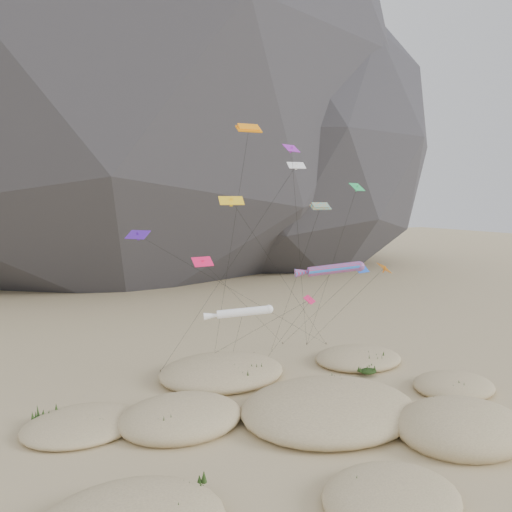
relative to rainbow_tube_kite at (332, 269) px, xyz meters
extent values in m
plane|color=#CCB789|center=(-5.82, -9.08, -13.45)|extent=(500.00, 500.00, 0.00)
ellipsoid|color=black|center=(2.18, 105.92, 46.55)|extent=(191.54, 147.29, 156.00)
ellipsoid|color=black|center=(50.18, 100.92, 24.55)|extent=(130.55, 126.41, 100.00)
ellipsoid|color=#CCB789|center=(-8.02, -19.56, -12.94)|extent=(10.05, 8.55, 2.29)
ellipsoid|color=#CCB789|center=(4.21, -14.47, -12.55)|extent=(12.16, 10.33, 4.02)
ellipsoid|color=#CCB789|center=(-17.51, -1.37, -12.75)|extent=(11.70, 9.95, 3.13)
ellipsoid|color=#CCB789|center=(-4.03, -5.86, -12.65)|extent=(17.67, 15.02, 3.54)
ellipsoid|color=#CCB789|center=(12.25, -6.14, -12.96)|extent=(9.27, 7.88, 2.18)
ellipsoid|color=#CCB789|center=(-9.44, 8.67, -12.80)|extent=(14.99, 12.74, 2.90)
ellipsoid|color=#CCB789|center=(8.56, 6.20, -12.95)|extent=(11.50, 9.78, 2.22)
ellipsoid|color=#CCB789|center=(-26.01, 1.65, -13.04)|extent=(10.67, 9.07, 1.82)
ellipsoid|color=black|center=(-20.45, -13.40, -12.65)|extent=(2.19, 1.87, 0.66)
ellipsoid|color=black|center=(-9.93, -18.88, -12.85)|extent=(2.18, 1.87, 0.66)
ellipsoid|color=black|center=(-7.19, -16.65, -12.95)|extent=(2.45, 2.10, 0.74)
ellipsoid|color=black|center=(3.33, -12.52, -12.45)|extent=(3.61, 3.09, 1.08)
ellipsoid|color=black|center=(1.12, -14.14, -12.65)|extent=(2.46, 2.11, 0.74)
ellipsoid|color=black|center=(-18.74, -2.71, -12.65)|extent=(3.00, 2.57, 0.90)
ellipsoid|color=black|center=(-15.51, -1.48, -12.75)|extent=(1.94, 1.66, 0.58)
ellipsoid|color=black|center=(-1.92, -3.87, -12.35)|extent=(3.84, 3.28, 1.15)
ellipsoid|color=black|center=(-0.28, -1.71, -12.45)|extent=(2.72, 2.33, 0.82)
ellipsoid|color=black|center=(-4.93, -6.55, -12.55)|extent=(2.38, 2.03, 0.71)
ellipsoid|color=black|center=(11.64, -7.17, -12.85)|extent=(2.58, 2.21, 0.77)
ellipsoid|color=black|center=(-7.23, 5.45, -12.45)|extent=(3.47, 2.97, 1.04)
ellipsoid|color=black|center=(-7.09, 6.29, -12.55)|extent=(2.46, 2.11, 0.74)
ellipsoid|color=black|center=(8.99, 4.04, -12.75)|extent=(2.66, 2.28, 0.80)
ellipsoid|color=black|center=(6.46, 1.46, -12.85)|extent=(2.07, 1.77, 0.62)
ellipsoid|color=black|center=(-29.04, 4.03, -12.95)|extent=(2.52, 2.15, 0.75)
ellipsoid|color=black|center=(-24.80, 0.76, -13.05)|extent=(1.78, 1.53, 0.54)
cylinder|color=#3F2D1E|center=(-10.44, 12.67, -13.30)|extent=(0.08, 0.08, 0.30)
cylinder|color=#3F2D1E|center=(-5.71, 11.99, -13.30)|extent=(0.08, 0.08, 0.30)
cylinder|color=#3F2D1E|center=(-2.29, 14.85, -13.30)|extent=(0.08, 0.08, 0.30)
cylinder|color=#3F2D1E|center=(3.60, 17.47, -13.30)|extent=(0.08, 0.08, 0.30)
cylinder|color=#3F2D1E|center=(6.52, 15.60, -13.30)|extent=(0.08, 0.08, 0.30)
cylinder|color=#3F2D1E|center=(-10.26, 14.82, -13.30)|extent=(0.08, 0.08, 0.30)
cylinder|color=#3F2D1E|center=(9.16, 14.53, -13.30)|extent=(0.08, 0.08, 0.30)
cylinder|color=#3F2D1E|center=(-15.59, 13.43, -13.30)|extent=(0.08, 0.08, 0.30)
cylinder|color=#FC1A39|center=(0.25, -0.10, 0.04)|extent=(5.82, 2.89, 1.64)
sphere|color=#FC1A39|center=(2.95, -1.03, 0.26)|extent=(1.10, 1.10, 1.10)
cone|color=#FC1A39|center=(-2.72, 0.94, -0.25)|extent=(2.55, 1.67, 1.18)
cylinder|color=black|center=(-0.43, 6.48, -6.71)|extent=(1.39, 13.17, 13.50)
cylinder|color=white|center=(-11.01, -1.19, -3.38)|extent=(5.16, 2.32, 1.17)
sphere|color=white|center=(-8.58, -1.95, -3.18)|extent=(0.86, 0.86, 0.86)
cone|color=white|center=(-13.69, -0.35, -3.64)|extent=(2.21, 1.33, 0.88)
cylinder|color=black|center=(-8.44, 6.57, -8.42)|extent=(5.18, 15.53, 10.09)
cube|color=orange|center=(-8.10, 3.75, 14.84)|extent=(2.73, 1.22, 0.79)
cube|color=orange|center=(-8.10, 3.75, 15.05)|extent=(2.32, 0.96, 0.77)
cylinder|color=black|center=(-7.78, 10.11, 0.69)|extent=(0.67, 12.73, 28.30)
cube|color=orange|center=(-1.40, 0.18, 6.72)|extent=(2.25, 1.11, 0.61)
cube|color=orange|center=(-1.40, 0.18, 6.91)|extent=(1.91, 0.89, 0.60)
cylinder|color=black|center=(-0.52, 7.59, -3.37)|extent=(1.80, 14.84, 20.18)
cube|color=orange|center=(5.24, -2.33, 0.12)|extent=(1.76, 2.40, 0.91)
cube|color=orange|center=(5.24, -2.33, -0.03)|extent=(0.38, 0.35, 0.72)
cylinder|color=black|center=(5.88, 6.63, -6.64)|extent=(1.30, 17.95, 13.54)
cube|color=white|center=(-0.75, 6.48, 11.46)|extent=(2.22, 1.36, 0.83)
cube|color=white|center=(-0.75, 6.48, 11.31)|extent=(0.29, 0.29, 0.71)
cylinder|color=black|center=(-8.17, 9.96, -0.97)|extent=(14.87, 6.98, 24.88)
cube|color=#F11651|center=(-14.03, 1.89, 1.37)|extent=(2.14, 1.18, 0.88)
cube|color=#F11651|center=(-14.03, 1.89, 1.22)|extent=(0.27, 0.33, 0.68)
cylinder|color=black|center=(-5.22, 9.68, -6.01)|extent=(17.65, 15.60, 14.79)
cube|color=blue|center=(5.34, 1.74, -0.49)|extent=(2.03, 1.32, 0.81)
cube|color=blue|center=(5.34, 1.74, -0.64)|extent=(0.29, 0.33, 0.62)
cylinder|color=black|center=(4.47, 9.60, -6.95)|extent=(1.77, 15.74, 12.93)
cube|color=yellow|center=(-12.03, -0.78, 7.41)|extent=(2.55, 1.71, 0.83)
cube|color=yellow|center=(-12.03, -0.78, 7.26)|extent=(0.32, 0.28, 0.80)
cylinder|color=black|center=(-1.43, 6.87, -2.99)|extent=(21.21, 15.35, 20.83)
cube|color=purple|center=(-4.09, 1.81, 12.86)|extent=(2.13, 1.56, 0.82)
cube|color=purple|center=(-4.09, 1.81, 12.71)|extent=(0.32, 0.34, 0.64)
cylinder|color=black|center=(1.21, 8.70, -0.27)|extent=(10.64, 13.82, 26.27)
cube|color=green|center=(6.82, 4.91, 9.00)|extent=(2.54, 1.97, 0.96)
cube|color=green|center=(6.82, 4.91, 8.85)|extent=(0.38, 0.40, 0.76)
cylinder|color=black|center=(6.67, 10.26, -2.20)|extent=(0.32, 10.71, 22.41)
cube|color=#E91655|center=(-2.36, 0.60, -3.24)|extent=(1.98, 1.92, 0.72)
cube|color=#E91655|center=(-2.36, 0.60, -3.39)|extent=(0.31, 0.31, 0.62)
cylinder|color=black|center=(-6.31, 7.71, -8.32)|extent=(7.92, 14.24, 10.18)
cube|color=#4A1B9F|center=(-20.42, 1.67, 4.27)|extent=(2.30, 2.40, 0.76)
cube|color=#4A1B9F|center=(-20.42, 1.67, 4.12)|extent=(0.32, 0.33, 0.75)
cylinder|color=black|center=(-5.63, 8.10, -4.56)|extent=(29.60, 12.89, 17.69)
camera|label=1|loc=(-30.34, -44.68, 7.56)|focal=35.00mm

